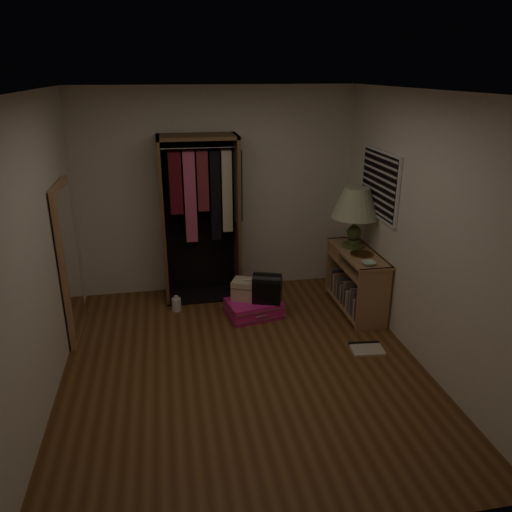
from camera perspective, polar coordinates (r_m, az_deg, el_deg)
name	(u,v)px	position (r m, az deg, el deg)	size (l,w,h in m)	color
ground	(244,366)	(5.07, -1.40, -12.48)	(4.00, 4.00, 0.00)	brown
room_walls	(250,220)	(4.49, -0.70, 4.18)	(3.52, 4.02, 2.60)	silver
console_bookshelf	(355,278)	(6.16, 11.24, -2.49)	(0.42, 1.12, 0.75)	#A2754E
open_wardrobe	(202,205)	(6.19, -6.23, 5.86)	(0.99, 0.50, 2.05)	brown
floor_mirror	(70,262)	(5.64, -20.53, -0.66)	(0.06, 0.80, 1.70)	tan
pink_suitcase	(254,308)	(5.97, -0.26, -5.98)	(0.71, 0.57, 0.19)	#E31B84
train_case	(247,289)	(5.94, -1.01, -3.85)	(0.42, 0.36, 0.25)	#C6B797
black_bag	(267,287)	(5.85, 1.29, -3.56)	(0.38, 0.31, 0.36)	black
table_lamp	(356,204)	(6.00, 11.36, 5.84)	(0.65, 0.65, 0.73)	#3D4E25
brass_tray	(362,254)	(5.91, 12.00, 0.22)	(0.28, 0.28, 0.02)	#A4723F
ceramic_bowl	(369,263)	(5.61, 12.74, -0.81)	(0.16, 0.16, 0.04)	#B0D3B6
white_jug	(176,304)	(6.18, -9.08, -5.46)	(0.13, 0.13, 0.20)	white
floor_book	(366,348)	(5.46, 12.50, -10.25)	(0.36, 0.30, 0.03)	beige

